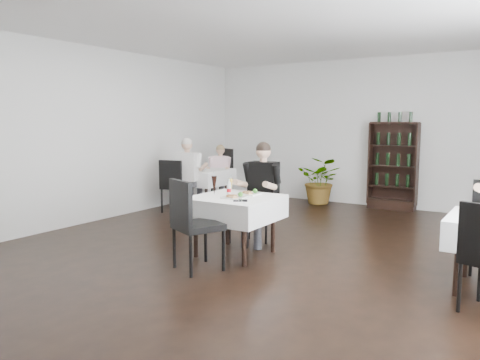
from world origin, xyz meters
name	(u,v)px	position (x,y,z in m)	size (l,w,h in m)	color
room_shell	(255,140)	(0.00, 0.00, 1.50)	(9.00, 9.00, 9.00)	black
wine_shelf	(393,167)	(0.60, 4.31, 0.85)	(0.90, 0.28, 1.75)	black
main_table	(235,208)	(-0.30, 0.00, 0.62)	(1.03, 1.03, 0.77)	black
left_table	(203,177)	(-2.70, 2.50, 0.62)	(0.98, 0.98, 0.77)	black
potted_tree	(321,181)	(-0.82, 4.13, 0.50)	(0.89, 0.77, 0.99)	#226021
main_chair_far	(252,206)	(-0.42, 0.63, 0.53)	(0.53, 0.54, 0.93)	black
main_chair_near	(191,219)	(-0.37, -0.83, 0.61)	(0.65, 0.65, 1.07)	black
left_chair_far	(220,172)	(-2.67, 3.07, 0.66)	(0.70, 0.71, 1.16)	black
left_chair_near	(174,183)	(-2.82, 1.75, 0.58)	(0.55, 0.56, 1.01)	black
diner_main	(261,185)	(-0.29, 0.66, 0.84)	(0.55, 0.55, 1.45)	#3A3A41
diner_left_far	(220,170)	(-2.61, 2.99, 0.72)	(0.56, 0.59, 1.25)	#3A3A41
diner_left_near	(189,169)	(-2.64, 1.99, 0.83)	(0.59, 0.62, 1.42)	#3A3A41
plate_far	(250,193)	(-0.22, 0.24, 0.79)	(0.25, 0.25, 0.08)	white
plate_near	(235,197)	(-0.22, -0.12, 0.79)	(0.28, 0.28, 0.08)	white
pilsner_dark	(214,185)	(-0.61, -0.03, 0.90)	(0.07, 0.07, 0.31)	black
pilsner_lager	(231,186)	(-0.47, 0.16, 0.88)	(0.06, 0.06, 0.26)	gold
coke_bottle	(229,189)	(-0.38, -0.02, 0.86)	(0.06, 0.06, 0.23)	silver
napkin_cutlery	(240,200)	(-0.06, -0.24, 0.78)	(0.21, 0.20, 0.02)	black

